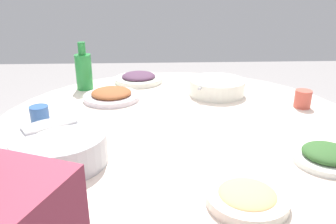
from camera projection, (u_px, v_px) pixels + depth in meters
round_dining_table at (179, 147)px, 1.28m from camera, size 1.37×1.37×0.72m
rice_bowl at (60, 148)px, 0.94m from camera, size 0.26×0.26×0.10m
soup_bowl at (217, 87)px, 1.51m from camera, size 0.25×0.25×0.07m
dish_eggplant at (139, 78)px, 1.70m from camera, size 0.24×0.24×0.05m
dish_greens at (327, 156)px, 0.95m from camera, size 0.19×0.19×0.05m
dish_stirfry at (112, 95)px, 1.45m from camera, size 0.24×0.24×0.05m
dish_noodles at (247, 197)px, 0.78m from camera, size 0.19×0.19×0.04m
green_bottle at (84, 70)px, 1.57m from camera, size 0.08×0.08×0.22m
tea_cup_far at (303, 99)px, 1.36m from camera, size 0.07×0.07×0.07m
tea_cup_side at (40, 116)px, 1.18m from camera, size 0.07×0.07×0.07m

